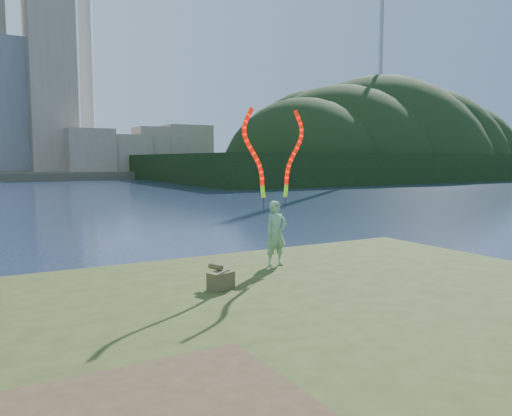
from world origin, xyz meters
TOP-DOWN VIEW (x-y plane):
  - ground at (0.00, 0.00)m, footprint 320.00×320.00m
  - grassy_knoll at (0.00, -2.30)m, footprint 20.00×18.00m
  - wooded_hill at (59.57, 59.96)m, footprint 78.00×50.00m
  - woman_with_ribbons at (2.47, 2.26)m, footprint 2.00×0.38m
  - canvas_bag at (0.45, 0.98)m, footprint 0.54×0.60m

SIDE VIEW (x-z plane):
  - ground at x=0.00m, z-range 0.00..0.00m
  - wooded_hill at x=59.57m, z-range -31.34..31.66m
  - grassy_knoll at x=0.00m, z-range -0.06..0.74m
  - canvas_bag at x=0.45m, z-range 0.76..1.20m
  - woman_with_ribbons at x=2.47m, z-range 0.29..4.19m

